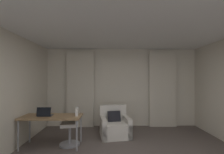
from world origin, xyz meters
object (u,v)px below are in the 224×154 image
desk_chair (72,128)px  laptop (45,114)px  desk (52,118)px  armchair (115,126)px

desk_chair → laptop: size_ratio=2.71×
desk → desk_chair: size_ratio=1.58×
desk_chair → armchair: bearing=30.3°
armchair → desk: size_ratio=0.65×
armchair → desk_chair: bearing=-149.7°
armchair → laptop: 1.88m
desk_chair → laptop: 0.71m
desk → desk_chair: desk_chair is taller
desk_chair → laptop: (-0.59, -0.12, 0.37)m
armchair → desk_chair: desk_chair is taller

